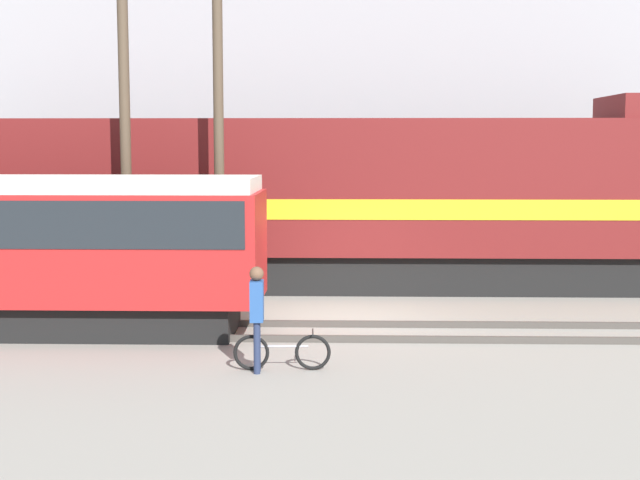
% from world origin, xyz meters
% --- Properties ---
extents(ground_plane, '(120.00, 120.00, 0.00)m').
position_xyz_m(ground_plane, '(0.00, 0.00, 0.00)').
color(ground_plane, gray).
extents(track_near, '(60.00, 1.50, 0.14)m').
position_xyz_m(track_near, '(0.00, -1.67, 0.07)').
color(track_near, '#47423D').
rests_on(track_near, ground).
extents(track_far, '(60.00, 1.51, 0.14)m').
position_xyz_m(track_far, '(0.00, 4.09, 0.07)').
color(track_far, '#47423D').
rests_on(track_far, ground).
extents(building_backdrop, '(44.60, 6.00, 14.52)m').
position_xyz_m(building_backdrop, '(0.00, 11.42, 7.26)').
color(building_backdrop, '#99999E').
rests_on(building_backdrop, ground).
extents(freight_locomotive, '(21.44, 3.04, 5.03)m').
position_xyz_m(freight_locomotive, '(-0.79, 4.09, 2.33)').
color(freight_locomotive, black).
rests_on(freight_locomotive, ground).
extents(streetcar, '(9.17, 2.54, 3.16)m').
position_xyz_m(streetcar, '(-6.22, -1.67, 1.81)').
color(streetcar, black).
rests_on(streetcar, ground).
extents(bicycle, '(1.65, 0.44, 0.67)m').
position_xyz_m(bicycle, '(-1.03, -4.51, 0.31)').
color(bicycle, black).
rests_on(bicycle, ground).
extents(person, '(0.24, 0.37, 1.79)m').
position_xyz_m(person, '(-1.43, -4.68, 1.10)').
color(person, '#232D4C').
rests_on(person, ground).
extents(utility_pole_center, '(0.25, 0.25, 7.37)m').
position_xyz_m(utility_pole_center, '(-5.02, 1.21, 3.69)').
color(utility_pole_center, '#4C3D2D').
rests_on(utility_pole_center, ground).
extents(utility_pole_right, '(0.23, 0.23, 8.30)m').
position_xyz_m(utility_pole_right, '(-2.87, 1.21, 4.15)').
color(utility_pole_right, '#4C3D2D').
rests_on(utility_pole_right, ground).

